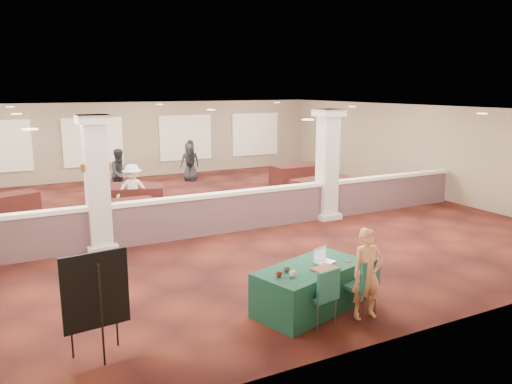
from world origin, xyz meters
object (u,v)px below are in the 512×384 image
far_table_back_right (296,175)px  far_table_front_right (321,190)px  conf_chair_side (322,292)px  easel_board (96,292)px  attendee_a (121,174)px  conf_chair_main (363,282)px  far_table_back_left (9,204)px  attendee_b (133,190)px  woman (367,274)px  far_table_front_center (130,199)px  attendee_d (190,161)px  attendee_c (191,161)px  near_table (310,288)px  far_table_front_left (124,213)px  far_table_back_center (120,194)px

far_table_back_right → far_table_front_right: bearing=-105.9°
conf_chair_side → easel_board: (-3.42, 0.62, 0.43)m
far_table_front_right → far_table_back_right: bearing=74.1°
easel_board → attendee_a: size_ratio=0.91×
conf_chair_main → far_table_back_left: 11.52m
easel_board → attendee_b: bearing=67.3°
woman → far_table_front_center: (-1.80, 9.07, -0.37)m
attendee_b → far_table_back_right: bearing=25.1°
attendee_b → attendee_d: 5.84m
attendee_c → attendee_a: bearing=150.3°
far_table_front_right → attendee_c: attendee_c is taller
attendee_d → far_table_front_center: bearing=55.2°
near_table → easel_board: bearing=162.7°
far_table_back_right → attendee_a: bearing=173.2°
attendee_b → near_table: bearing=-71.2°
far_table_front_left → far_table_back_center: size_ratio=1.05×
conf_chair_side → far_table_front_left: size_ratio=0.57×
near_table → far_table_back_left: 10.69m
woman → attendee_b: attendee_b is taller
far_table_back_center → attendee_a: size_ratio=0.94×
attendee_b → far_table_back_left: bearing=162.3°
far_table_front_center → far_table_back_center: bearing=90.0°
conf_chair_side → far_table_back_left: size_ratio=0.60×
far_table_back_left → attendee_a: (3.55, 0.80, 0.54)m
far_table_front_center → far_table_back_center: size_ratio=1.23×
near_table → attendee_a: attendee_a is taller
conf_chair_main → attendee_b: (-1.82, 8.50, 0.19)m
conf_chair_main → easel_board: bearing=160.0°
far_table_front_left → far_table_front_center: (0.50, 1.35, 0.06)m
easel_board → far_table_back_right: (9.32, 9.67, -0.60)m
near_table → far_table_back_left: (-4.49, 9.70, -0.06)m
far_table_back_left → conf_chair_main: bearing=-63.4°
conf_chair_main → attendee_d: size_ratio=0.62×
woman → attendee_a: size_ratio=0.89×
conf_chair_main → far_table_front_center: size_ratio=0.50×
near_table → attendee_b: size_ratio=1.29×
far_table_front_right → conf_chair_side: bearing=-124.5°
attendee_a → attendee_c: size_ratio=1.02×
conf_chair_side → far_table_front_right: conf_chair_side is taller
far_table_front_left → far_table_back_right: bearing=19.9°
woman → attendee_c: 13.31m
easel_board → woman: (4.23, -0.73, -0.23)m
far_table_back_left → far_table_back_center: (3.34, 0.00, 0.00)m
attendee_c → far_table_front_left: bearing=172.9°
conf_chair_main → easel_board: 4.32m
attendee_c → conf_chair_main: bearing=-158.3°
conf_chair_side → easel_board: 3.50m
attendee_c → attendee_b: bearing=171.7°
conf_chair_side → attendee_d: bearing=70.1°
far_table_back_right → woman: bearing=-116.1°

